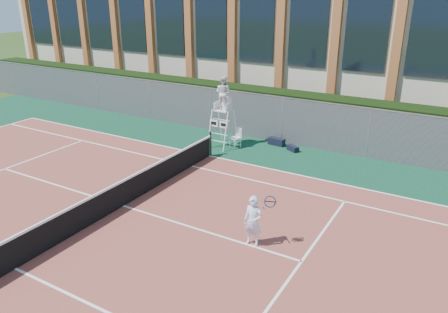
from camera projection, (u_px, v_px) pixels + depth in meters
The scene contains 12 objects.
ground at pixel (123, 207), 14.80m from camera, with size 120.00×120.00×0.00m, color #233814.
apron at pixel (142, 195), 15.60m from camera, with size 36.00×20.00×0.01m, color #0B3120.
tennis_court at pixel (123, 206), 14.79m from camera, with size 23.77×10.97×0.02m, color brown.
tennis_net at pixel (122, 192), 14.60m from camera, with size 0.10×11.30×1.10m.
fence at pixel (245, 115), 21.49m from camera, with size 40.00×0.06×2.20m, color #595E60, non-canonical shape.
hedge at pixel (256, 109), 22.45m from camera, with size 40.00×1.40×2.20m, color black.
building at pixel (312, 35), 27.76m from camera, with size 45.00×10.60×8.22m.
umpire_chair at pixel (223, 95), 19.68m from camera, with size 0.93×1.43×3.32m.
plastic_chair at pixel (237, 136), 20.13m from camera, with size 0.57×0.57×0.94m.
sports_bag_near at pixel (276, 142), 20.55m from camera, with size 0.79×0.31×0.34m, color black.
sports_bag_far at pixel (293, 148), 19.81m from camera, with size 0.61×0.26×0.24m, color black.
tennis_player at pixel (253, 221), 12.26m from camera, with size 0.87×0.60×1.55m.
Camera 1 is at (9.62, -9.66, 6.91)m, focal length 35.00 mm.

